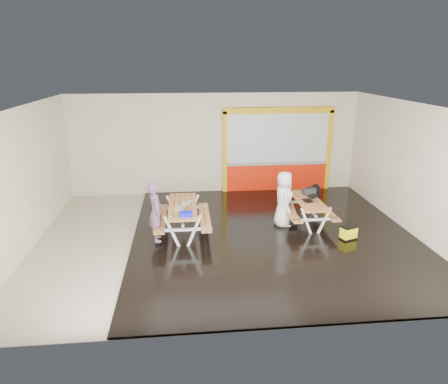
{
  "coord_description": "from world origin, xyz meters",
  "views": [
    {
      "loc": [
        -1.1,
        -9.98,
        4.56
      ],
      "look_at": [
        0.0,
        0.9,
        1.0
      ],
      "focal_mm": 32.68,
      "sensor_mm": 36.0,
      "label": 1
    }
  ],
  "objects": [
    {
      "name": "laptop_left",
      "position": [
        -1.17,
        0.09,
        0.91
      ],
      "size": [
        0.47,
        0.44,
        0.18
      ],
      "color": "silver",
      "rests_on": "picnic_table_left"
    },
    {
      "name": "fluke_bag",
      "position": [
        3.16,
        -0.51,
        0.22
      ],
      "size": [
        0.49,
        0.41,
        0.36
      ],
      "color": "black",
      "rests_on": "deck"
    },
    {
      "name": "room",
      "position": [
        0.0,
        0.0,
        1.75
      ],
      "size": [
        10.02,
        8.02,
        3.52
      ],
      "color": "#BAB09D",
      "rests_on": "ground"
    },
    {
      "name": "kiosk",
      "position": [
        2.2,
        3.93,
        1.44
      ],
      "size": [
        3.88,
        0.16,
        3.0
      ],
      "color": "red",
      "rests_on": "room"
    },
    {
      "name": "laptop_right",
      "position": [
        2.38,
        0.57,
        0.82
      ],
      "size": [
        0.42,
        0.38,
        0.16
      ],
      "color": "black",
      "rests_on": "picnic_table_right"
    },
    {
      "name": "person_left",
      "position": [
        -1.85,
        -0.2,
        0.89
      ],
      "size": [
        0.46,
        0.62,
        1.55
      ],
      "primitive_type": "imported",
      "rotation": [
        0.0,
        0.0,
        1.74
      ],
      "color": "#6B4C6A",
      "rests_on": "deck"
    },
    {
      "name": "deck",
      "position": [
        1.25,
        0.0,
        0.03
      ],
      "size": [
        7.5,
        7.98,
        0.05
      ],
      "primitive_type": "cube",
      "color": "black",
      "rests_on": "room"
    },
    {
      "name": "toolbox",
      "position": [
        2.56,
        1.17,
        0.85
      ],
      "size": [
        0.42,
        0.28,
        0.22
      ],
      "color": "black",
      "rests_on": "picnic_table_right"
    },
    {
      "name": "picnic_table_right",
      "position": [
        2.37,
        0.66,
        0.59
      ],
      "size": [
        1.33,
        1.93,
        0.77
      ],
      "color": "#B2703A",
      "rests_on": "deck"
    },
    {
      "name": "blue_pouch",
      "position": [
        -1.09,
        -0.45,
        0.9
      ],
      "size": [
        0.33,
        0.24,
        0.1
      ],
      "primitive_type": "cube",
      "rotation": [
        0.0,
        0.0,
        -0.02
      ],
      "color": "#0E16E9",
      "rests_on": "picnic_table_left"
    },
    {
      "name": "person_right",
      "position": [
        1.67,
        0.66,
        0.81
      ],
      "size": [
        0.56,
        0.81,
        1.61
      ],
      "primitive_type": "imported",
      "rotation": [
        0.0,
        0.0,
        1.52
      ],
      "color": "white",
      "rests_on": "deck"
    },
    {
      "name": "picnic_table_left",
      "position": [
        -1.17,
        0.31,
        0.65
      ],
      "size": [
        1.47,
        2.14,
        0.85
      ],
      "color": "#B2703A",
      "rests_on": "deck"
    },
    {
      "name": "backpack",
      "position": [
        2.89,
        1.6,
        0.71
      ],
      "size": [
        0.26,
        0.18,
        0.42
      ],
      "color": "black",
      "rests_on": "picnic_table_right"
    },
    {
      "name": "dark_case",
      "position": [
        1.84,
        0.64,
        0.13
      ],
      "size": [
        0.45,
        0.35,
        0.16
      ],
      "primitive_type": "cube",
      "rotation": [
        0.0,
        0.0,
        0.1
      ],
      "color": "black",
      "rests_on": "deck"
    }
  ]
}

